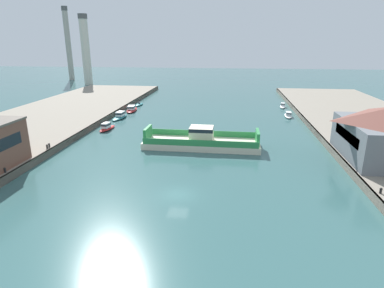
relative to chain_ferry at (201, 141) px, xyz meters
The scene contains 17 objects.
ground_plane 19.13m from the chain_ferry, 93.28° to the right, with size 400.00×400.00×0.00m, color #335B5B.
quay_left 37.81m from the chain_ferry, behind, with size 28.00×140.00×1.20m.
chain_ferry is the anchor object (origin of this frame).
moored_boat_near_left 29.69m from the chain_ferry, 137.61° to the left, with size 2.73×7.36×1.60m.
moored_boat_near_right 42.89m from the chain_ferry, 120.71° to the left, with size 1.80×5.23×1.01m.
moored_boat_mid_left 22.87m from the chain_ferry, 156.71° to the left, with size 2.48×5.85×1.63m.
moored_boat_mid_right 43.49m from the chain_ferry, 63.23° to the left, with size 2.15×5.13×1.28m.
moored_boat_far_left 36.08m from the chain_ferry, 126.97° to the left, with size 3.49×8.12×1.54m.
moored_boat_far_right 32.99m from the chain_ferry, 54.31° to the left, with size 2.26×6.41×1.31m.
bollard_left_mid 30.41m from the chain_ferry, 144.13° to the right, with size 0.32×0.32×0.71m.
bollard_right_mid 28.94m from the chain_ferry, 39.12° to the right, with size 0.32×0.32×0.71m.
bollard_left_aft 25.78m from the chain_ferry, 162.91° to the right, with size 0.32×0.32×0.71m.
bollard_right_aft 23.48m from the chain_ferry, 17.01° to the right, with size 0.32×0.32×0.71m.
bollard_left_far 25.60m from the chain_ferry, 164.26° to the right, with size 0.32×0.32×0.71m.
bollard_right_far 23.46m from the chain_ferry, 16.81° to the right, with size 0.32×0.32×0.71m.
smokestack_distant_a 100.56m from the chain_ferry, 125.14° to the left, with size 3.76×3.76×28.96m.
smokestack_distant_b 123.68m from the chain_ferry, 126.81° to the left, with size 2.73×2.73×33.68m.
Camera 1 is at (6.11, -35.18, 17.85)m, focal length 30.11 mm.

